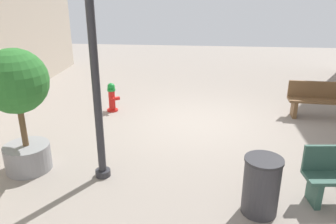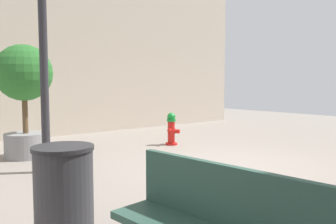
% 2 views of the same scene
% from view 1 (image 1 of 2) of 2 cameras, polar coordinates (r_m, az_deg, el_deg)
% --- Properties ---
extents(ground_plane, '(23.40, 23.40, 0.00)m').
position_cam_1_polar(ground_plane, '(8.65, 5.62, -1.88)').
color(ground_plane, gray).
extents(fire_hydrant, '(0.37, 0.38, 0.81)m').
position_cam_1_polar(fire_hydrant, '(9.44, -9.53, 2.51)').
color(fire_hydrant, red).
rests_on(fire_hydrant, ground_plane).
extents(bench_near, '(1.82, 0.53, 0.95)m').
position_cam_1_polar(bench_near, '(9.74, 24.93, 1.99)').
color(bench_near, brown).
rests_on(bench_near, ground_plane).
extents(planter_tree, '(1.16, 1.16, 2.33)m').
position_cam_1_polar(planter_tree, '(6.53, -24.22, 2.36)').
color(planter_tree, gray).
rests_on(planter_tree, ground_plane).
extents(street_lamp, '(0.36, 0.36, 3.70)m').
position_cam_1_polar(street_lamp, '(5.63, -12.60, 9.89)').
color(street_lamp, '#2D2D33').
rests_on(street_lamp, ground_plane).
extents(trash_bin, '(0.58, 0.58, 0.94)m').
position_cam_1_polar(trash_bin, '(5.40, 15.61, -12.03)').
color(trash_bin, '#38383D').
rests_on(trash_bin, ground_plane).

